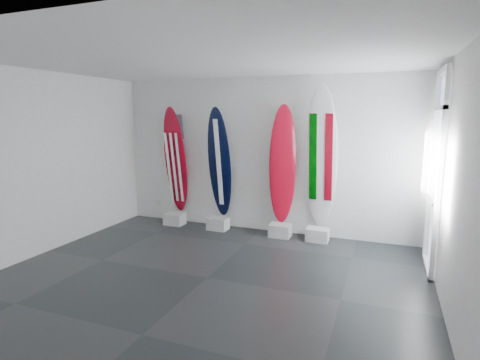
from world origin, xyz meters
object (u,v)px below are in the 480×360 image
at_px(surfboard_usa, 175,161).
at_px(surfboard_italy, 321,158).
at_px(surfboard_navy, 219,163).
at_px(surfboard_swiss, 283,165).

height_order(surfboard_usa, surfboard_italy, surfboard_italy).
relative_size(surfboard_navy, surfboard_italy, 0.86).
xyz_separation_m(surfboard_navy, surfboard_italy, (2.00, 0.00, 0.18)).
xyz_separation_m(surfboard_navy, surfboard_swiss, (1.29, 0.00, 0.02)).
bearing_deg(surfboard_swiss, surfboard_italy, -21.06).
relative_size(surfboard_usa, surfboard_navy, 1.01).
bearing_deg(surfboard_italy, surfboard_navy, -177.19).
distance_m(surfboard_navy, surfboard_italy, 2.01).
height_order(surfboard_usa, surfboard_swiss, surfboard_swiss).
xyz_separation_m(surfboard_usa, surfboard_italy, (3.00, 0.00, 0.18)).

